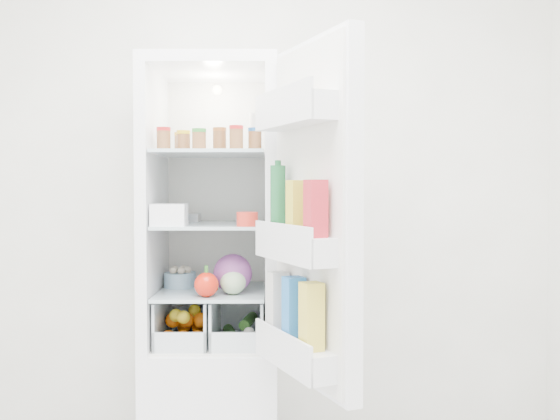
{
  "coord_description": "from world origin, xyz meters",
  "views": [
    {
      "loc": [
        0.11,
        -1.7,
        1.22
      ],
      "look_at": [
        0.11,
        0.95,
        1.13
      ],
      "focal_mm": 40.0,
      "sensor_mm": 36.0,
      "label": 1
    }
  ],
  "objects_px": {
    "refrigerator": "(214,305)",
    "fridge_door": "(309,222)",
    "red_cabbage": "(233,273)",
    "mushroom_bowl": "(180,280)"
  },
  "relations": [
    {
      "from": "refrigerator",
      "to": "fridge_door",
      "type": "bearing_deg",
      "value": -55.61
    },
    {
      "from": "red_cabbage",
      "to": "mushroom_bowl",
      "type": "relative_size",
      "value": 1.16
    },
    {
      "from": "mushroom_bowl",
      "to": "fridge_door",
      "type": "relative_size",
      "value": 0.12
    },
    {
      "from": "red_cabbage",
      "to": "fridge_door",
      "type": "height_order",
      "value": "fridge_door"
    },
    {
      "from": "refrigerator",
      "to": "mushroom_bowl",
      "type": "height_order",
      "value": "refrigerator"
    },
    {
      "from": "fridge_door",
      "to": "red_cabbage",
      "type": "bearing_deg",
      "value": 10.68
    },
    {
      "from": "refrigerator",
      "to": "fridge_door",
      "type": "relative_size",
      "value": 1.38
    },
    {
      "from": "red_cabbage",
      "to": "mushroom_bowl",
      "type": "xyz_separation_m",
      "value": [
        -0.26,
        0.15,
        -0.05
      ]
    },
    {
      "from": "red_cabbage",
      "to": "fridge_door",
      "type": "relative_size",
      "value": 0.13
    },
    {
      "from": "red_cabbage",
      "to": "fridge_door",
      "type": "xyz_separation_m",
      "value": [
        0.32,
        -0.48,
        0.26
      ]
    }
  ]
}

